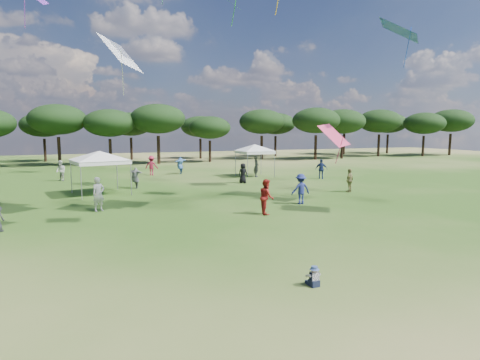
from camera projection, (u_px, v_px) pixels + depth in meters
name	position (u px, v px, depth m)	size (l,w,h in m)	color
ground	(361.00, 318.00, 9.26)	(140.00, 140.00, 0.00)	#315319
tree_line	(147.00, 121.00, 53.20)	(108.78, 17.63, 7.77)	black
tent_left	(99.00, 153.00, 26.72)	(6.57, 6.57, 3.23)	gray
tent_right	(255.00, 146.00, 37.04)	(5.85, 5.85, 3.29)	gray
toddler	(314.00, 277.00, 11.15)	(0.38, 0.42, 0.57)	black
festival_crowd	(151.00, 177.00, 29.54)	(28.68, 21.71, 1.93)	#29282D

